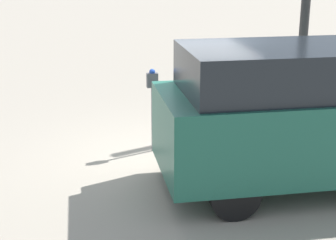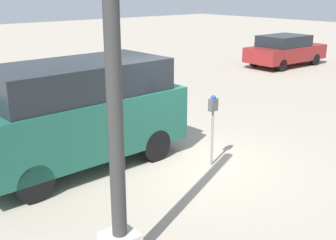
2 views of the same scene
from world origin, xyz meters
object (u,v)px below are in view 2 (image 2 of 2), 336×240
parking_meter_near (213,114)px  lamp_post (116,129)px  car_distant (285,50)px  parked_van (77,112)px

parking_meter_near → lamp_post: bearing=22.9°
car_distant → lamp_post: bearing=-150.5°
parking_meter_near → car_distant: size_ratio=0.36×
car_distant → parked_van: bearing=-160.5°
lamp_post → car_distant: (-15.00, -7.86, -1.24)m
parked_van → car_distant: size_ratio=1.07×
parked_van → parking_meter_near: bearing=138.1°
parking_meter_near → car_distant: bearing=-154.5°
parking_meter_near → lamp_post: (3.50, 1.68, 0.87)m
lamp_post → parked_van: size_ratio=1.18×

